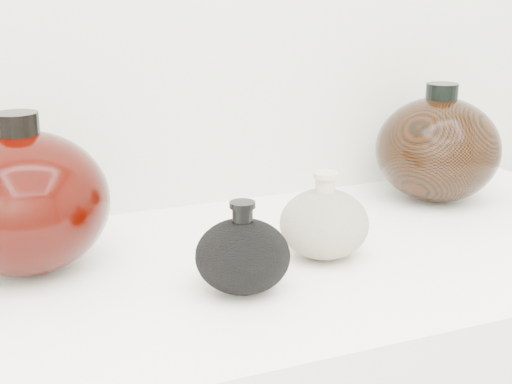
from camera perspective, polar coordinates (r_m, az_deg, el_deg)
name	(u,v)px	position (r m, az deg, el deg)	size (l,w,h in m)	color
black_gourd_vase	(243,255)	(0.81, -1.07, -5.08)	(0.13, 0.13, 0.11)	black
cream_gourd_vase	(324,223)	(0.91, 5.48, -2.49)	(0.12, 0.12, 0.11)	beige
left_round_pot	(24,202)	(0.90, -18.05, -0.74)	(0.25, 0.25, 0.20)	black
right_round_pot	(438,149)	(1.17, 14.32, 3.36)	(0.24, 0.24, 0.19)	black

